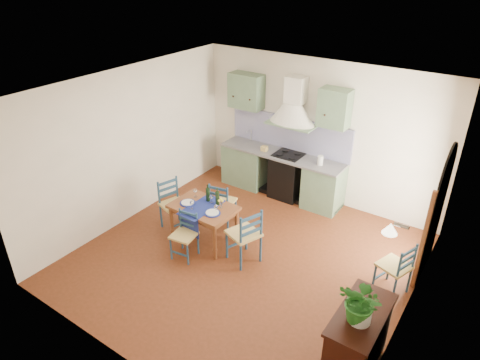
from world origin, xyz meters
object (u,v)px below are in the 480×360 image
at_px(dining_table, 204,210).
at_px(chair_near, 185,235).
at_px(potted_plant, 362,303).
at_px(sideboard, 357,340).

relative_size(dining_table, chair_near, 1.38).
bearing_deg(potted_plant, chair_near, 167.55).
bearing_deg(sideboard, dining_table, 161.00).
bearing_deg(sideboard, potted_plant, -83.19).
relative_size(dining_table, potted_plant, 2.13).
distance_m(chair_near, sideboard, 3.16).
bearing_deg(potted_plant, dining_table, 159.04).
relative_size(dining_table, sideboard, 1.05).
height_order(dining_table, potted_plant, potted_plant).
bearing_deg(dining_table, chair_near, -88.59).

